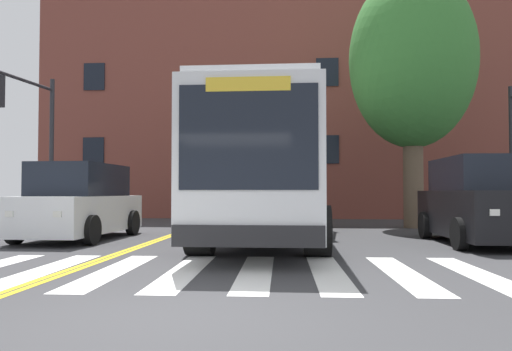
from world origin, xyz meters
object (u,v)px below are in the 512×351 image
Objects in this scene: city_bus at (268,172)px; street_tree_curbside_large at (412,61)px; car_black_far_lane at (481,203)px; traffic_light_far_corner at (30,124)px; car_white_near_lane at (80,203)px; traffic_light_overhead at (310,128)px.

street_tree_curbside_large is (5.14, 4.74, 4.32)m from city_bus.
car_black_far_lane is 14.27m from traffic_light_far_corner.
street_tree_curbside_large is (10.44, 5.26, 5.23)m from car_white_near_lane.
traffic_light_far_corner reaches higher than car_white_near_lane.
city_bus is 5.41m from car_white_near_lane.
traffic_light_far_corner is 13.86m from street_tree_curbside_large.
traffic_light_far_corner reaches higher than city_bus.
city_bus is 1.25× the size of street_tree_curbside_large.
city_bus is 2.48× the size of car_white_near_lane.
car_black_far_lane is at bearing -2.20° from car_white_near_lane.
street_tree_curbside_large is at bearing 26.72° from car_white_near_lane.
car_black_far_lane is at bearing -85.99° from street_tree_curbside_large.
car_white_near_lane is 1.01× the size of car_black_far_lane.
street_tree_curbside_large is (3.86, 1.51, 2.67)m from traffic_light_overhead.
traffic_light_overhead is (9.47, 1.27, -0.08)m from traffic_light_far_corner.
traffic_light_far_corner reaches higher than car_black_far_lane.
car_white_near_lane is 0.50× the size of street_tree_curbside_large.
city_bus reaches higher than car_white_near_lane.
city_bus is at bearing -137.27° from street_tree_curbside_large.
traffic_light_overhead reaches higher than city_bus.
traffic_light_overhead is at bearing 135.65° from car_black_far_lane.
traffic_light_overhead is at bearing -158.59° from street_tree_curbside_large.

